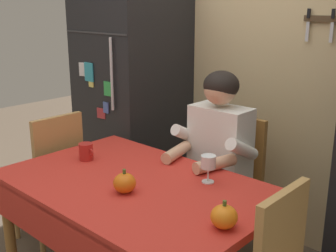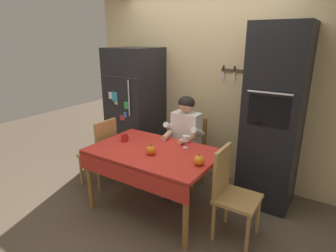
# 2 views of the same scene
# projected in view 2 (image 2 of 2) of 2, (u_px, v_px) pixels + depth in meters

# --- Properties ---
(ground_plane) EXTENTS (10.00, 10.00, 0.00)m
(ground_plane) POSITION_uv_depth(u_px,v_px,m) (150.00, 211.00, 3.24)
(ground_plane) COLOR brown
(ground_plane) RESTS_ON ground
(back_wall_assembly) EXTENTS (3.70, 0.13, 2.60)m
(back_wall_assembly) POSITION_uv_depth(u_px,v_px,m) (208.00, 85.00, 3.89)
(back_wall_assembly) COLOR #D1B784
(back_wall_assembly) RESTS_ON ground
(refrigerator) EXTENTS (0.68, 0.71, 1.80)m
(refrigerator) POSITION_uv_depth(u_px,v_px,m) (136.00, 109.00, 4.22)
(refrigerator) COLOR black
(refrigerator) RESTS_ON ground
(wall_oven) EXTENTS (0.60, 0.64, 2.10)m
(wall_oven) POSITION_uv_depth(u_px,v_px,m) (273.00, 119.00, 3.17)
(wall_oven) COLOR black
(wall_oven) RESTS_ON ground
(dining_table) EXTENTS (1.40, 0.90, 0.74)m
(dining_table) POSITION_uv_depth(u_px,v_px,m) (152.00, 157.00, 3.10)
(dining_table) COLOR #9E6B33
(dining_table) RESTS_ON ground
(chair_behind_person) EXTENTS (0.40, 0.40, 0.93)m
(chair_behind_person) POSITION_uv_depth(u_px,v_px,m) (190.00, 148.00, 3.75)
(chair_behind_person) COLOR #9E6B33
(chair_behind_person) RESTS_ON ground
(seated_person) EXTENTS (0.47, 0.55, 1.25)m
(seated_person) POSITION_uv_depth(u_px,v_px,m) (184.00, 136.00, 3.53)
(seated_person) COLOR #38384C
(seated_person) RESTS_ON ground
(chair_right_side) EXTENTS (0.40, 0.40, 0.93)m
(chair_right_side) POSITION_uv_depth(u_px,v_px,m) (230.00, 189.00, 2.72)
(chair_right_side) COLOR tan
(chair_right_side) RESTS_ON ground
(chair_left_side) EXTENTS (0.40, 0.40, 0.93)m
(chair_left_side) POSITION_uv_depth(u_px,v_px,m) (102.00, 150.00, 3.68)
(chair_left_side) COLOR tan
(chair_left_side) RESTS_ON ground
(coffee_mug) EXTENTS (0.11, 0.08, 0.10)m
(coffee_mug) POSITION_uv_depth(u_px,v_px,m) (125.00, 137.00, 3.33)
(coffee_mug) COLOR #B2231E
(coffee_mug) RESTS_ON dining_table
(wine_glass) EXTENTS (0.08, 0.08, 0.14)m
(wine_glass) POSITION_uv_depth(u_px,v_px,m) (186.00, 139.00, 3.12)
(wine_glass) COLOR white
(wine_glass) RESTS_ON dining_table
(pumpkin_large) EXTENTS (0.11, 0.11, 0.12)m
(pumpkin_large) POSITION_uv_depth(u_px,v_px,m) (199.00, 160.00, 2.71)
(pumpkin_large) COLOR orange
(pumpkin_large) RESTS_ON dining_table
(pumpkin_medium) EXTENTS (0.11, 0.11, 0.12)m
(pumpkin_medium) POSITION_uv_depth(u_px,v_px,m) (151.00, 150.00, 2.96)
(pumpkin_medium) COLOR orange
(pumpkin_medium) RESTS_ON dining_table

